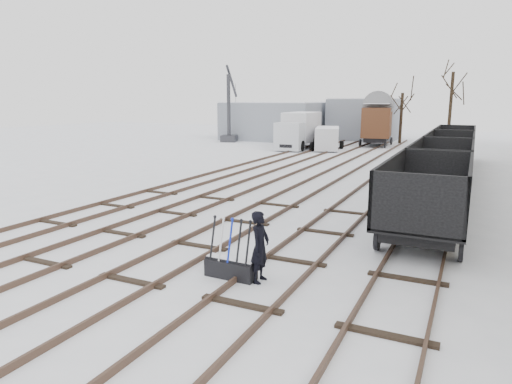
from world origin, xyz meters
TOP-DOWN VIEW (x-y plane):
  - ground at (0.00, 0.00)m, footprint 120.00×120.00m
  - tracks at (-0.00, 13.67)m, footprint 13.90×52.00m
  - shed_left at (-13.00, 36.00)m, footprint 10.00×8.00m
  - shed_right at (-4.00, 40.00)m, footprint 7.00×6.00m
  - ground_frame at (2.03, -1.72)m, footprint 1.31×0.47m
  - worker at (2.78, -1.62)m, footprint 0.42×0.64m
  - freight_wagon_a at (6.00, 3.95)m, footprint 2.45×6.11m
  - freight_wagon_b at (6.00, 10.35)m, footprint 2.45×6.11m
  - freight_wagon_c at (6.00, 16.75)m, footprint 2.45×6.11m
  - freight_wagon_d at (6.00, 23.15)m, footprint 2.45×6.11m
  - box_van_wagon at (-1.26, 33.31)m, footprint 3.38×5.53m
  - lorry at (-7.14, 27.90)m, footprint 2.52×7.17m
  - panel_van at (-4.40, 27.64)m, footprint 3.06×4.86m
  - crane at (-16.00, 31.11)m, footprint 1.91×4.64m
  - tree_far_left at (0.40, 36.92)m, footprint 0.30×0.30m
  - tree_far_right at (4.89, 36.78)m, footprint 0.30×0.30m

SIDE VIEW (x-z plane):
  - ground at x=0.00m, z-range 0.00..0.00m
  - tracks at x=0.00m, z-range -0.01..0.16m
  - ground_frame at x=2.03m, z-range -0.46..1.03m
  - worker at x=2.78m, z-range 0.00..1.75m
  - freight_wagon_a at x=6.00m, z-range -0.29..2.20m
  - freight_wagon_b at x=6.00m, z-range -0.29..2.20m
  - freight_wagon_c at x=6.00m, z-range -0.29..2.20m
  - freight_wagon_d at x=6.00m, z-range -0.29..2.20m
  - panel_van at x=-4.40m, z-range 0.04..2.03m
  - lorry at x=-7.14m, z-range 0.05..3.26m
  - crane at x=-16.00m, z-range -1.84..5.94m
  - shed_left at x=-13.00m, z-range 0.00..4.10m
  - shed_right at x=-4.00m, z-range 0.00..4.50m
  - box_van_wagon at x=-1.26m, z-range 0.33..4.32m
  - tree_far_left at x=0.40m, z-range 0.00..5.00m
  - tree_far_right at x=4.89m, z-range 0.00..6.91m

